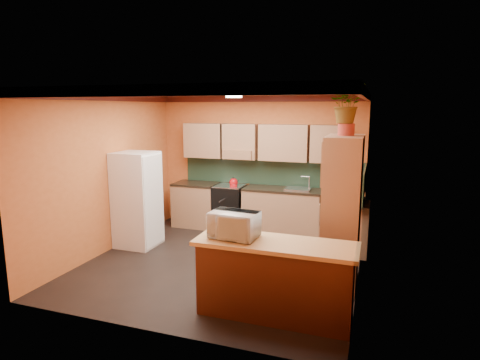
{
  "coord_description": "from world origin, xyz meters",
  "views": [
    {
      "loc": [
        2.25,
        -5.67,
        2.47
      ],
      "look_at": [
        0.16,
        0.45,
        1.3
      ],
      "focal_mm": 30.0,
      "sensor_mm": 36.0,
      "label": 1
    }
  ],
  "objects_px": {
    "stove": "(230,207)",
    "breakfast_bar": "(275,281)",
    "base_cabinets_back": "(259,211)",
    "microwave": "(234,225)",
    "fridge": "(137,200)",
    "pantry": "(342,212)"
  },
  "relations": [
    {
      "from": "base_cabinets_back",
      "to": "breakfast_bar",
      "type": "relative_size",
      "value": 2.03
    },
    {
      "from": "fridge",
      "to": "breakfast_bar",
      "type": "relative_size",
      "value": 0.94
    },
    {
      "from": "base_cabinets_back",
      "to": "microwave",
      "type": "xyz_separation_m",
      "value": [
        0.59,
        -3.12,
        0.65
      ]
    },
    {
      "from": "fridge",
      "to": "pantry",
      "type": "xyz_separation_m",
      "value": [
        3.6,
        -0.48,
        0.2
      ]
    },
    {
      "from": "microwave",
      "to": "pantry",
      "type": "bearing_deg",
      "value": 49.85
    },
    {
      "from": "stove",
      "to": "breakfast_bar",
      "type": "xyz_separation_m",
      "value": [
        1.72,
        -3.12,
        -0.02
      ]
    },
    {
      "from": "stove",
      "to": "microwave",
      "type": "distance_m",
      "value": 3.41
    },
    {
      "from": "base_cabinets_back",
      "to": "stove",
      "type": "xyz_separation_m",
      "value": [
        -0.63,
        -0.0,
        0.02
      ]
    },
    {
      "from": "pantry",
      "to": "breakfast_bar",
      "type": "height_order",
      "value": "pantry"
    },
    {
      "from": "stove",
      "to": "breakfast_bar",
      "type": "bearing_deg",
      "value": -61.07
    },
    {
      "from": "stove",
      "to": "fridge",
      "type": "relative_size",
      "value": 0.54
    },
    {
      "from": "stove",
      "to": "fridge",
      "type": "height_order",
      "value": "fridge"
    },
    {
      "from": "base_cabinets_back",
      "to": "microwave",
      "type": "bearing_deg",
      "value": -79.37
    },
    {
      "from": "pantry",
      "to": "breakfast_bar",
      "type": "relative_size",
      "value": 1.17
    },
    {
      "from": "microwave",
      "to": "fridge",
      "type": "bearing_deg",
      "value": 150.46
    },
    {
      "from": "fridge",
      "to": "microwave",
      "type": "distance_m",
      "value": 2.95
    },
    {
      "from": "pantry",
      "to": "microwave",
      "type": "xyz_separation_m",
      "value": [
        -1.17,
        -1.17,
        0.04
      ]
    },
    {
      "from": "base_cabinets_back",
      "to": "stove",
      "type": "distance_m",
      "value": 0.63
    },
    {
      "from": "stove",
      "to": "breakfast_bar",
      "type": "height_order",
      "value": "stove"
    },
    {
      "from": "stove",
      "to": "pantry",
      "type": "relative_size",
      "value": 0.43
    },
    {
      "from": "stove",
      "to": "microwave",
      "type": "relative_size",
      "value": 1.61
    },
    {
      "from": "stove",
      "to": "breakfast_bar",
      "type": "relative_size",
      "value": 0.51
    }
  ]
}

